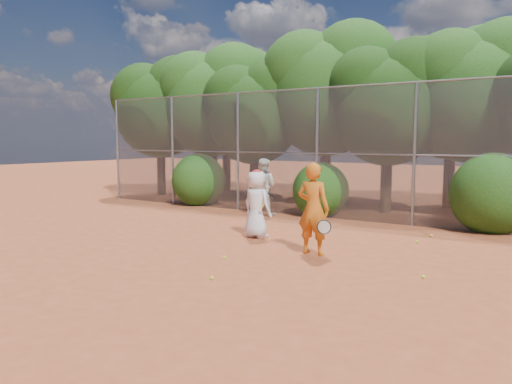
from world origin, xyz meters
The scene contains 22 objects.
ground centered at (0.00, 0.00, 0.00)m, with size 80.00×80.00×0.00m, color #984122.
fence_back centered at (-0.12, 6.00, 2.05)m, with size 20.05×0.09×4.03m.
tree_0 centered at (-9.44, 8.04, 3.93)m, with size 4.38×3.81×6.00m.
tree_1 centered at (-6.94, 8.54, 4.16)m, with size 4.64×4.03×6.35m.
tree_2 centered at (-4.45, 7.83, 3.58)m, with size 3.99×3.47×5.47m.
tree_3 centered at (-1.94, 8.84, 4.40)m, with size 4.89×4.26×6.70m.
tree_4 centered at (0.55, 8.24, 3.76)m, with size 4.19×3.64×5.73m.
tree_5 centered at (3.06, 9.04, 4.05)m, with size 4.51×3.92×6.17m.
tree_9 centered at (-7.94, 10.84, 4.34)m, with size 4.83×4.20×6.62m.
tree_10 centered at (-2.93, 11.05, 4.63)m, with size 5.15×4.48×7.06m.
tree_11 centered at (2.06, 10.64, 4.16)m, with size 4.64×4.03×6.35m.
bush_0 centered at (-6.00, 6.30, 1.00)m, with size 2.00×2.00×2.00m, color #1A4110.
bush_1 centered at (-1.00, 6.30, 0.90)m, with size 1.80×1.80×1.80m, color #1A4110.
bush_2 centered at (4.00, 6.30, 1.10)m, with size 2.20×2.20×2.20m, color #1A4110.
player_yellow centered at (1.20, 1.32, 0.98)m, with size 0.85×0.55×1.95m.
player_teen centered at (-0.79, 2.20, 0.84)m, with size 0.90×0.67×1.70m.
player_white centered at (-2.61, 5.40, 0.91)m, with size 0.99×0.85×1.82m.
ball_0 centered at (2.77, 3.66, 0.03)m, with size 0.07×0.07×0.07m, color #C5E529.
ball_1 centered at (0.59, -1.39, 0.03)m, with size 0.07×0.07×0.07m, color #C5E529.
ball_2 centered at (3.67, 0.69, 0.03)m, with size 0.07×0.07×0.07m, color #C5E529.
ball_3 centered at (-0.12, -0.06, 0.03)m, with size 0.07×0.07×0.07m, color #C5E529.
ball_4 centered at (2.86, 4.63, 0.03)m, with size 0.07×0.07×0.07m, color #C5E529.
Camera 1 is at (5.84, -8.10, 2.45)m, focal length 35.00 mm.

